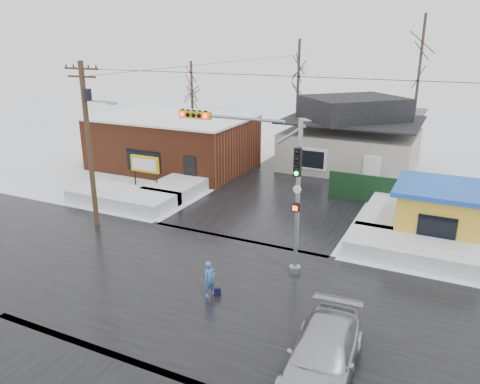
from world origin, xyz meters
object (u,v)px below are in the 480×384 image
at_px(traffic_signal, 264,172).
at_px(marquee_sign, 145,165).
at_px(kiosk, 440,211).
at_px(utility_pole, 89,136).
at_px(pedestrian, 210,279).
at_px(car, 323,355).

bearing_deg(traffic_signal, marquee_sign, 150.28).
xyz_separation_m(marquee_sign, kiosk, (18.50, 0.50, -0.46)).
height_order(traffic_signal, utility_pole, utility_pole).
height_order(traffic_signal, kiosk, traffic_signal).
xyz_separation_m(marquee_sign, pedestrian, (10.53, -9.92, -1.16)).
bearing_deg(marquee_sign, kiosk, 1.55).
distance_m(traffic_signal, marquee_sign, 13.42).
relative_size(utility_pole, kiosk, 1.96).
height_order(traffic_signal, car, traffic_signal).
bearing_deg(car, traffic_signal, 123.32).
height_order(kiosk, pedestrian, kiosk).
height_order(marquee_sign, pedestrian, marquee_sign).
bearing_deg(traffic_signal, car, -52.68).
height_order(marquee_sign, kiosk, kiosk).
relative_size(utility_pole, marquee_sign, 3.53).
bearing_deg(traffic_signal, utility_pole, 177.05).
bearing_deg(pedestrian, kiosk, -13.54).
relative_size(traffic_signal, kiosk, 1.52).
distance_m(traffic_signal, kiosk, 10.43).
relative_size(utility_pole, car, 1.78).
relative_size(utility_pole, pedestrian, 5.93).
relative_size(traffic_signal, marquee_sign, 2.75).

